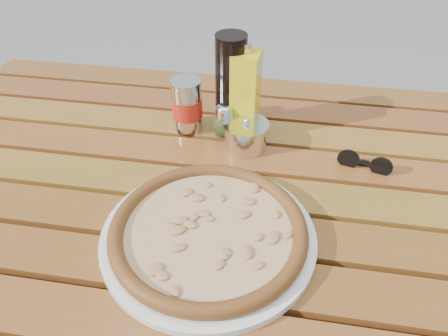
% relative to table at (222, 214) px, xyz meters
% --- Properties ---
extents(table, '(1.40, 0.90, 0.75)m').
position_rel_table_xyz_m(table, '(0.00, 0.00, 0.00)').
color(table, '#351D0C').
rests_on(table, ground).
extents(plate, '(0.47, 0.47, 0.01)m').
position_rel_table_xyz_m(plate, '(-0.00, -0.14, 0.08)').
color(plate, silver).
rests_on(plate, table).
extents(pizza, '(0.42, 0.42, 0.03)m').
position_rel_table_xyz_m(pizza, '(-0.00, -0.14, 0.10)').
color(pizza, beige).
rests_on(pizza, plate).
extents(pepper_shaker, '(0.07, 0.07, 0.08)m').
position_rel_table_xyz_m(pepper_shaker, '(-0.01, 0.20, 0.11)').
color(pepper_shaker, '#A91D13').
rests_on(pepper_shaker, table).
extents(oregano_shaker, '(0.06, 0.06, 0.08)m').
position_rel_table_xyz_m(oregano_shaker, '(-0.02, 0.17, 0.11)').
color(oregano_shaker, '#353F19').
rests_on(oregano_shaker, table).
extents(dark_bottle, '(0.08, 0.08, 0.22)m').
position_rel_table_xyz_m(dark_bottle, '(-0.02, 0.20, 0.19)').
color(dark_bottle, black).
rests_on(dark_bottle, table).
extents(soda_can, '(0.07, 0.07, 0.12)m').
position_rel_table_xyz_m(soda_can, '(-0.11, 0.19, 0.13)').
color(soda_can, silver).
rests_on(soda_can, table).
extents(olive_oil_cruet, '(0.06, 0.06, 0.21)m').
position_rel_table_xyz_m(olive_oil_cruet, '(0.02, 0.19, 0.17)').
color(olive_oil_cruet, gold).
rests_on(olive_oil_cruet, table).
extents(parmesan_tin, '(0.11, 0.11, 0.07)m').
position_rel_table_xyz_m(parmesan_tin, '(0.03, 0.14, 0.11)').
color(parmesan_tin, silver).
rests_on(parmesan_tin, table).
extents(sunglasses, '(0.11, 0.04, 0.04)m').
position_rel_table_xyz_m(sunglasses, '(0.27, 0.10, 0.09)').
color(sunglasses, black).
rests_on(sunglasses, table).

